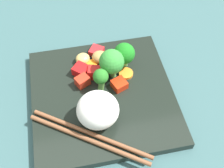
% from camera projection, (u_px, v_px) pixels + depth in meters
% --- Properties ---
extents(ground_plane, '(1.10, 1.10, 0.02)m').
position_uv_depth(ground_plane, '(103.00, 102.00, 0.58)').
color(ground_plane, '#34585A').
extents(square_plate, '(0.27, 0.27, 0.02)m').
position_uv_depth(square_plate, '(103.00, 96.00, 0.57)').
color(square_plate, black).
rests_on(square_plate, ground_plane).
extents(rice_mound, '(0.08, 0.08, 0.06)m').
position_uv_depth(rice_mound, '(98.00, 110.00, 0.50)').
color(rice_mound, white).
rests_on(rice_mound, square_plate).
extents(broccoli_floret_0, '(0.04, 0.04, 0.06)m').
position_uv_depth(broccoli_floret_0, '(124.00, 54.00, 0.57)').
color(broccoli_floret_0, '#70B659').
rests_on(broccoli_floret_0, square_plate).
extents(broccoli_floret_1, '(0.03, 0.03, 0.05)m').
position_uv_depth(broccoli_floret_1, '(100.00, 78.00, 0.54)').
color(broccoli_floret_1, '#5C9944').
rests_on(broccoli_floret_1, square_plate).
extents(broccoli_floret_2, '(0.05, 0.05, 0.06)m').
position_uv_depth(broccoli_floret_2, '(112.00, 62.00, 0.56)').
color(broccoli_floret_2, '#6AAA4E').
rests_on(broccoli_floret_2, square_plate).
extents(carrot_slice_0, '(0.04, 0.04, 0.01)m').
position_uv_depth(carrot_slice_0, '(126.00, 74.00, 0.59)').
color(carrot_slice_0, orange).
rests_on(carrot_slice_0, square_plate).
extents(carrot_slice_1, '(0.03, 0.03, 0.01)m').
position_uv_depth(carrot_slice_1, '(92.00, 65.00, 0.60)').
color(carrot_slice_1, orange).
rests_on(carrot_slice_1, square_plate).
extents(carrot_slice_2, '(0.03, 0.03, 0.01)m').
position_uv_depth(carrot_slice_2, '(107.00, 67.00, 0.60)').
color(carrot_slice_2, orange).
rests_on(carrot_slice_2, square_plate).
extents(carrot_slice_3, '(0.04, 0.04, 0.00)m').
position_uv_depth(carrot_slice_3, '(119.00, 55.00, 0.62)').
color(carrot_slice_3, orange).
rests_on(carrot_slice_3, square_plate).
extents(pepper_chunk_0, '(0.03, 0.03, 0.02)m').
position_uv_depth(pepper_chunk_0, '(95.00, 73.00, 0.58)').
color(pepper_chunk_0, red).
rests_on(pepper_chunk_0, square_plate).
extents(pepper_chunk_1, '(0.03, 0.03, 0.02)m').
position_uv_depth(pepper_chunk_1, '(119.00, 84.00, 0.56)').
color(pepper_chunk_1, red).
rests_on(pepper_chunk_1, square_plate).
extents(pepper_chunk_2, '(0.03, 0.03, 0.02)m').
position_uv_depth(pepper_chunk_2, '(82.00, 81.00, 0.57)').
color(pepper_chunk_2, red).
rests_on(pepper_chunk_2, square_plate).
extents(pepper_chunk_3, '(0.04, 0.04, 0.02)m').
position_uv_depth(pepper_chunk_3, '(81.00, 70.00, 0.58)').
color(pepper_chunk_3, red).
rests_on(pepper_chunk_3, square_plate).
extents(pepper_chunk_4, '(0.04, 0.04, 0.01)m').
position_uv_depth(pepper_chunk_4, '(97.00, 51.00, 0.62)').
color(pepper_chunk_4, red).
rests_on(pepper_chunk_4, square_plate).
extents(chicken_piece_1, '(0.04, 0.04, 0.02)m').
position_uv_depth(chicken_piece_1, '(83.00, 59.00, 0.60)').
color(chicken_piece_1, tan).
rests_on(chicken_piece_1, square_plate).
extents(chicken_piece_2, '(0.05, 0.04, 0.02)m').
position_uv_depth(chicken_piece_2, '(100.00, 57.00, 0.60)').
color(chicken_piece_2, tan).
rests_on(chicken_piece_2, square_plate).
extents(chopstick_pair, '(0.19, 0.15, 0.01)m').
position_uv_depth(chopstick_pair, '(90.00, 137.00, 0.50)').
color(chopstick_pair, brown).
rests_on(chopstick_pair, square_plate).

